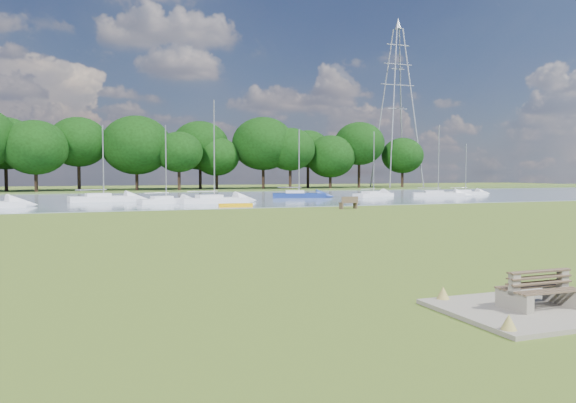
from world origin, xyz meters
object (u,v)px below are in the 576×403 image
object	(u,v)px
sailboat_4	(465,192)
sailboat_5	(438,193)
sailboat_6	(373,194)
kayak	(236,205)
sailboat_7	(166,199)
bench_pair	(539,291)
sailboat_0	(214,198)
pylon	(398,82)
sailboat_8	(103,197)
sailboat_9	(298,193)
riverbank_bench	(349,203)

from	to	relation	value
sailboat_4	sailboat_5	xyz separation A→B (m)	(-6.65, -3.23, 0.06)
sailboat_6	kayak	bearing A→B (deg)	-169.81
sailboat_7	sailboat_5	bearing A→B (deg)	-8.37
sailboat_6	bench_pair	bearing A→B (deg)	-137.20
sailboat_0	sailboat_5	xyz separation A→B (m)	(29.40, 4.87, -0.05)
pylon	sailboat_8	distance (m)	66.95
sailboat_4	sailboat_7	distance (m)	41.23
kayak	sailboat_9	bearing A→B (deg)	57.22
sailboat_4	sailboat_7	bearing A→B (deg)	-161.95
kayak	sailboat_8	xyz separation A→B (m)	(-10.56, 12.95, 0.36)
riverbank_bench	sailboat_8	bearing A→B (deg)	125.83
sailboat_6	pylon	bearing A→B (deg)	32.84
pylon	sailboat_4	world-z (taller)	pylon
sailboat_0	sailboat_6	world-z (taller)	sailboat_0
bench_pair	kayak	size ratio (longest dim) A/B	0.56
bench_pair	sailboat_4	distance (m)	65.22
sailboat_0	sailboat_7	distance (m)	4.60
kayak	sailboat_8	world-z (taller)	sailboat_8
bench_pair	sailboat_5	bearing A→B (deg)	56.84
bench_pair	sailboat_7	size ratio (longest dim) A/B	0.22
sailboat_5	sailboat_8	world-z (taller)	sailboat_5
pylon	sailboat_0	xyz separation A→B (m)	(-44.77, -39.71, -19.60)
sailboat_6	sailboat_9	world-z (taller)	sailboat_9
sailboat_5	sailboat_6	world-z (taller)	sailboat_5
pylon	sailboat_9	world-z (taller)	pylon
riverbank_bench	sailboat_6	distance (m)	22.34
sailboat_4	sailboat_6	bearing A→B (deg)	-167.08
riverbank_bench	kayak	xyz separation A→B (m)	(-8.35, 5.39, -0.33)
kayak	sailboat_0	xyz separation A→B (m)	(-0.50, 6.29, 0.36)
bench_pair	pylon	size ratio (longest dim) A/B	0.05
sailboat_5	sailboat_8	bearing A→B (deg)	-158.20
kayak	pylon	bearing A→B (deg)	52.67
riverbank_bench	sailboat_5	bearing A→B (deg)	28.79
sailboat_7	sailboat_9	world-z (taller)	sailboat_9
bench_pair	kayak	distance (m)	38.15
riverbank_bench	sailboat_6	xyz separation A→B (m)	(12.57, 18.47, -0.06)
sailboat_6	riverbank_bench	bearing A→B (deg)	-146.06
bench_pair	pylon	xyz separation A→B (m)	(47.58, 84.00, 19.69)
bench_pair	sailboat_9	distance (m)	53.92
bench_pair	sailboat_8	xyz separation A→B (m)	(-7.25, 50.95, 0.10)
riverbank_bench	sailboat_9	world-z (taller)	sailboat_9
pylon	sailboat_0	distance (m)	62.97
sailboat_7	sailboat_9	xyz separation A→B (m)	(16.42, 6.82, 0.08)
sailboat_5	sailboat_7	size ratio (longest dim) A/B	1.17
pylon	sailboat_7	size ratio (longest dim) A/B	4.25
bench_pair	sailboat_6	world-z (taller)	sailboat_6
sailboat_4	pylon	bearing A→B (deg)	82.40
sailboat_4	sailboat_6	size ratio (longest dim) A/B	0.86
sailboat_4	sailboat_9	size ratio (longest dim) A/B	0.85
sailboat_6	sailboat_8	size ratio (longest dim) A/B	1.02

